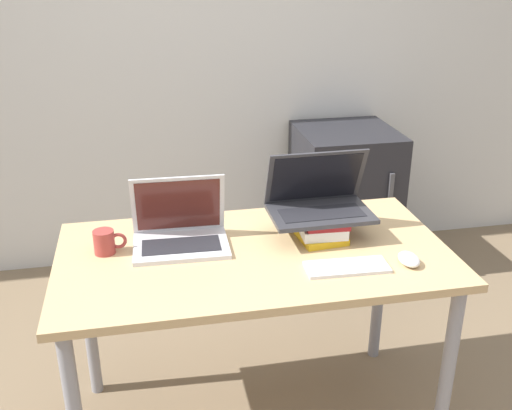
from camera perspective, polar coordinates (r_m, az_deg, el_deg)
wall_back at (r=3.44m, az=-5.31°, el=16.05°), size 8.00×0.05×2.70m
desk at (r=2.19m, az=-0.17°, el=-6.52°), size 1.40×0.75×0.78m
laptop_left at (r=2.19m, az=-7.24°, el=-2.54°), size 0.35×0.25×0.25m
book_stack at (r=2.25m, az=6.12°, el=-2.01°), size 0.19×0.24×0.09m
laptop_on_books at (r=2.23m, az=6.01°, el=0.36°), size 0.38×0.25×0.24m
wireless_keyboard at (r=2.06m, az=8.66°, el=-5.86°), size 0.29×0.12×0.01m
mouse at (r=2.12m, az=14.36°, el=-5.02°), size 0.07×0.10×0.04m
mug at (r=2.18m, az=-14.16°, el=-3.43°), size 0.12×0.07×0.09m
mini_fridge at (r=3.55m, az=8.32°, el=0.53°), size 0.54×0.56×0.84m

